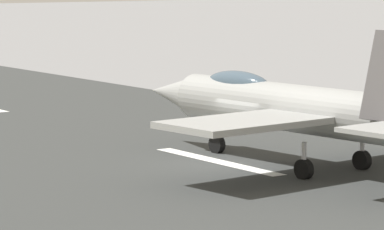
% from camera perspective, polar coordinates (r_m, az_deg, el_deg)
% --- Properties ---
extents(ground_plane, '(400.00, 400.00, 0.00)m').
position_cam_1_polar(ground_plane, '(46.84, 1.65, -2.39)').
color(ground_plane, slate).
extents(runway_strip, '(240.00, 26.00, 0.02)m').
position_cam_1_polar(runway_strip, '(46.83, 1.67, -2.38)').
color(runway_strip, '#333635').
rests_on(runway_strip, ground).
extents(fighter_jet, '(17.41, 13.95, 5.61)m').
position_cam_1_polar(fighter_jet, '(45.61, 5.28, 0.38)').
color(fighter_jet, gray).
rests_on(fighter_jet, ground).
extents(crew_person, '(0.69, 0.36, 1.72)m').
position_cam_1_polar(crew_person, '(65.36, 1.46, 1.10)').
color(crew_person, '#1E2338').
rests_on(crew_person, ground).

